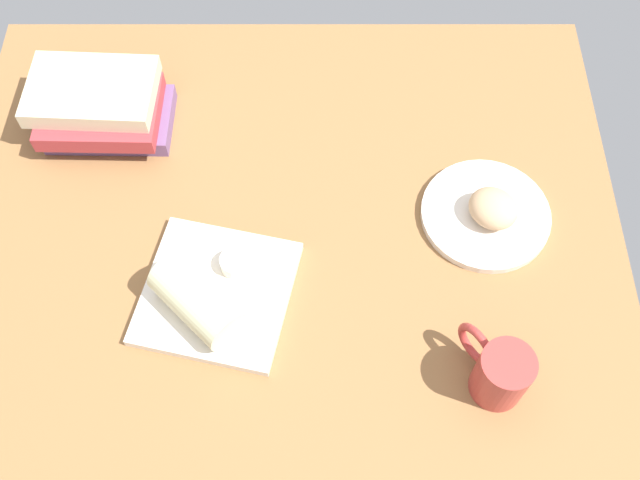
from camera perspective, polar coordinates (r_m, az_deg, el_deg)
dining_table at (r=124.89cm, az=-2.39°, el=0.83°), size 110.00×90.00×4.00cm
round_plate at (r=126.04cm, az=12.62°, el=1.84°), size 21.22×21.22×1.40cm
scone_pastry at (r=123.26cm, az=13.19°, el=2.31°), size 11.00×10.99×4.76cm
square_plate at (r=117.26cm, az=-7.74°, el=-3.98°), size 26.57×26.57×1.60cm
sauce_cup at (r=116.86cm, az=-6.36°, el=-1.71°), size 4.66×4.66×2.50cm
breakfast_wrap at (r=112.34cm, az=-9.25°, el=-4.55°), size 15.26×15.26×7.01cm
book_stack at (r=136.30cm, az=-16.18°, el=9.75°), size 23.81×17.41×9.46cm
coffee_mug at (r=109.63cm, az=13.61°, el=-9.80°), size 9.62×11.74×10.01cm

